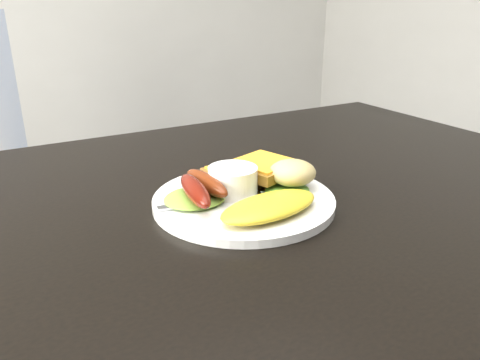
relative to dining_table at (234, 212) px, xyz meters
name	(u,v)px	position (x,y,z in m)	size (l,w,h in m)	color
dining_table	(234,212)	(0.00, 0.00, 0.00)	(1.20, 0.80, 0.04)	black
person	(170,115)	(0.18, 0.68, -0.02)	(0.51, 0.34, 1.41)	#285288
plate	(244,200)	(0.00, -0.02, 0.03)	(0.24, 0.24, 0.01)	white
lettuce_left	(195,198)	(-0.06, 0.00, 0.04)	(0.09, 0.08, 0.01)	olive
lettuce_right	(287,190)	(0.06, -0.04, 0.04)	(0.07, 0.06, 0.01)	#4B992C
omelette	(269,206)	(0.00, -0.08, 0.04)	(0.14, 0.07, 0.02)	gold
sausage_a	(195,190)	(-0.06, -0.02, 0.05)	(0.03, 0.11, 0.03)	#651B08
sausage_b	(206,183)	(-0.04, 0.00, 0.05)	(0.02, 0.10, 0.02)	maroon
ramekin	(233,181)	(0.00, -0.01, 0.05)	(0.07, 0.07, 0.04)	white
toast_a	(238,175)	(0.03, 0.04, 0.04)	(0.08, 0.08, 0.01)	olive
toast_b	(263,168)	(0.06, 0.01, 0.05)	(0.08, 0.08, 0.01)	#977016
potato_salad	(292,173)	(0.07, -0.03, 0.06)	(0.07, 0.06, 0.03)	beige
fork	(211,201)	(-0.04, -0.02, 0.03)	(0.14, 0.01, 0.00)	#ADAFB7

